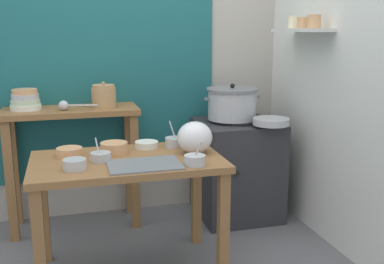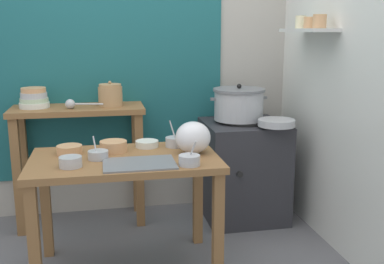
% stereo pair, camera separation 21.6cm
% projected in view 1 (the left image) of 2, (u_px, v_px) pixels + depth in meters
% --- Properties ---
extents(wall_back, '(4.40, 0.12, 2.60)m').
position_uv_depth(wall_back, '(122.00, 50.00, 3.57)').
color(wall_back, '#B2ADA3').
rests_on(wall_back, ground).
extents(wall_right, '(0.30, 3.20, 2.60)m').
position_uv_depth(wall_right, '(335.00, 53.00, 3.07)').
color(wall_right, silver).
rests_on(wall_right, ground).
extents(prep_table, '(1.10, 0.66, 0.72)m').
position_uv_depth(prep_table, '(128.00, 177.00, 2.69)').
color(prep_table, olive).
rests_on(prep_table, ground).
extents(back_shelf_table, '(0.96, 0.40, 0.90)m').
position_uv_depth(back_shelf_table, '(72.00, 138.00, 3.35)').
color(back_shelf_table, olive).
rests_on(back_shelf_table, ground).
extents(stove_block, '(0.60, 0.61, 0.78)m').
position_uv_depth(stove_block, '(237.00, 169.00, 3.61)').
color(stove_block, '#2D2D33').
rests_on(stove_block, ground).
extents(steamer_pot, '(0.44, 0.40, 0.28)m').
position_uv_depth(steamer_pot, '(232.00, 104.00, 3.51)').
color(steamer_pot, '#B7BABF').
rests_on(steamer_pot, stove_block).
extents(clay_pot, '(0.18, 0.18, 0.19)m').
position_uv_depth(clay_pot, '(104.00, 96.00, 3.34)').
color(clay_pot, tan).
rests_on(clay_pot, back_shelf_table).
extents(bowl_stack_enamel, '(0.21, 0.21, 0.15)m').
position_uv_depth(bowl_stack_enamel, '(25.00, 100.00, 3.23)').
color(bowl_stack_enamel, silver).
rests_on(bowl_stack_enamel, back_shelf_table).
extents(ladle, '(0.27, 0.09, 0.07)m').
position_uv_depth(ladle, '(65.00, 105.00, 3.21)').
color(ladle, '#B7BABF').
rests_on(ladle, back_shelf_table).
extents(serving_tray, '(0.40, 0.28, 0.01)m').
position_uv_depth(serving_tray, '(144.00, 165.00, 2.53)').
color(serving_tray, slate).
rests_on(serving_tray, prep_table).
extents(plastic_bag, '(0.21, 0.21, 0.19)m').
position_uv_depth(plastic_bag, '(195.00, 137.00, 2.77)').
color(plastic_bag, white).
rests_on(plastic_bag, prep_table).
extents(wide_pan, '(0.26, 0.26, 0.05)m').
position_uv_depth(wide_pan, '(271.00, 121.00, 3.32)').
color(wide_pan, '#B7BABF').
rests_on(wide_pan, stove_block).
extents(prep_bowl_0, '(0.15, 0.15, 0.04)m').
position_uv_depth(prep_bowl_0, '(147.00, 144.00, 2.91)').
color(prep_bowl_0, silver).
rests_on(prep_bowl_0, prep_table).
extents(prep_bowl_1, '(0.15, 0.15, 0.05)m').
position_uv_depth(prep_bowl_1, '(69.00, 152.00, 2.70)').
color(prep_bowl_1, tan).
rests_on(prep_bowl_1, prep_table).
extents(prep_bowl_2, '(0.12, 0.12, 0.06)m').
position_uv_depth(prep_bowl_2, '(75.00, 164.00, 2.45)').
color(prep_bowl_2, '#B7BABF').
rests_on(prep_bowl_2, prep_table).
extents(prep_bowl_3, '(0.17, 0.17, 0.07)m').
position_uv_depth(prep_bowl_3, '(114.00, 147.00, 2.77)').
color(prep_bowl_3, tan).
rests_on(prep_bowl_3, prep_table).
extents(prep_bowl_4, '(0.12, 0.12, 0.14)m').
position_uv_depth(prep_bowl_4, '(195.00, 160.00, 2.53)').
color(prep_bowl_4, '#B7BABF').
rests_on(prep_bowl_4, prep_table).
extents(prep_bowl_5, '(0.12, 0.12, 0.14)m').
position_uv_depth(prep_bowl_5, '(101.00, 156.00, 2.61)').
color(prep_bowl_5, '#B7BABF').
rests_on(prep_bowl_5, prep_table).
extents(prep_bowl_6, '(0.12, 0.12, 0.17)m').
position_uv_depth(prep_bowl_6, '(174.00, 142.00, 2.92)').
color(prep_bowl_6, '#B7BABF').
rests_on(prep_bowl_6, prep_table).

